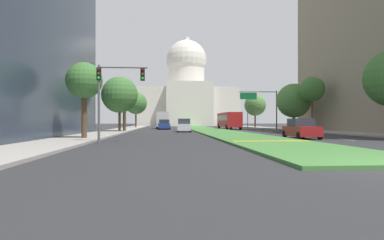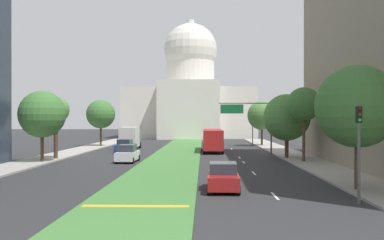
% 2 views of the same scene
% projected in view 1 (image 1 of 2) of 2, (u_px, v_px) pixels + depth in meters
% --- Properties ---
extents(ground_plane, '(260.00, 260.00, 0.00)m').
position_uv_depth(ground_plane, '(204.00, 129.00, 59.92)').
color(ground_plane, '#2B2B2D').
extents(grass_median, '(5.74, 89.97, 0.14)m').
position_uv_depth(grass_median, '(208.00, 129.00, 54.94)').
color(grass_median, '#427A38').
rests_on(grass_median, ground_plane).
extents(median_curb_nose, '(5.17, 0.50, 0.04)m').
position_uv_depth(median_curb_nose, '(271.00, 141.00, 21.84)').
color(median_curb_nose, gold).
rests_on(median_curb_nose, grass_median).
extents(lane_dashes_right, '(0.16, 41.81, 0.01)m').
position_uv_depth(lane_dashes_right, '(271.00, 132.00, 45.28)').
color(lane_dashes_right, silver).
rests_on(lane_dashes_right, ground_plane).
extents(sidewalk_left, '(4.00, 89.97, 0.15)m').
position_uv_depth(sidewalk_left, '(118.00, 131.00, 48.86)').
color(sidewalk_left, '#9E9991').
rests_on(sidewalk_left, ground_plane).
extents(sidewalk_right, '(4.00, 89.97, 0.15)m').
position_uv_depth(sidewalk_right, '(301.00, 130.00, 51.05)').
color(sidewalk_right, '#9E9991').
rests_on(sidewalk_right, ground_plane).
extents(capitol_building, '(30.34, 29.26, 28.88)m').
position_uv_depth(capitol_building, '(187.00, 97.00, 109.01)').
color(capitol_building, silver).
rests_on(capitol_building, ground_plane).
extents(traffic_light_near_left, '(3.34, 0.35, 5.20)m').
position_uv_depth(traffic_light_near_left, '(112.00, 86.00, 22.25)').
color(traffic_light_near_left, '#515456').
rests_on(traffic_light_near_left, ground_plane).
extents(traffic_light_far_right, '(0.28, 0.35, 5.20)m').
position_uv_depth(traffic_light_far_right, '(248.00, 113.00, 74.15)').
color(traffic_light_far_right, '#515456').
rests_on(traffic_light_far_right, ground_plane).
extents(overhead_guide_sign, '(6.49, 0.20, 6.50)m').
position_uv_depth(overhead_guide_sign, '(262.00, 102.00, 55.28)').
color(overhead_guide_sign, '#515456').
rests_on(overhead_guide_sign, ground_plane).
extents(street_tree_left_near, '(2.84, 2.84, 6.09)m').
position_uv_depth(street_tree_left_near, '(84.00, 81.00, 26.30)').
color(street_tree_left_near, '#4C3823').
rests_on(street_tree_left_near, ground_plane).
extents(street_tree_left_mid, '(4.68, 4.68, 7.19)m').
position_uv_depth(street_tree_left_mid, '(120.00, 95.00, 43.09)').
color(street_tree_left_mid, '#4C3823').
rests_on(street_tree_left_mid, ground_plane).
extents(street_tree_right_mid, '(3.39, 3.39, 7.56)m').
position_uv_depth(street_tree_right_mid, '(312.00, 89.00, 46.08)').
color(street_tree_right_mid, '#4C3823').
rests_on(street_tree_right_mid, ground_plane).
extents(street_tree_left_far, '(2.89, 2.89, 6.82)m').
position_uv_depth(street_tree_left_far, '(124.00, 94.00, 46.52)').
color(street_tree_left_far, '#4C3823').
rests_on(street_tree_left_far, ground_plane).
extents(street_tree_right_far, '(5.16, 5.16, 7.13)m').
position_uv_depth(street_tree_right_far, '(294.00, 101.00, 50.46)').
color(street_tree_right_far, '#4C3823').
rests_on(street_tree_right_far, ground_plane).
extents(street_tree_left_distant, '(4.54, 4.54, 7.42)m').
position_uv_depth(street_tree_left_distant, '(136.00, 103.00, 68.72)').
color(street_tree_left_distant, '#4C3823').
rests_on(street_tree_left_distant, ground_plane).
extents(street_tree_right_distant, '(4.68, 4.68, 7.30)m').
position_uv_depth(street_tree_right_distant, '(255.00, 105.00, 73.08)').
color(street_tree_right_distant, '#4C3823').
rests_on(street_tree_right_distant, ground_plane).
extents(sedan_lead_stopped, '(2.01, 4.35, 1.68)m').
position_uv_depth(sedan_lead_stopped, '(301.00, 129.00, 28.10)').
color(sedan_lead_stopped, maroon).
rests_on(sedan_lead_stopped, ground_plane).
extents(sedan_midblock, '(2.00, 4.20, 1.79)m').
position_uv_depth(sedan_midblock, '(184.00, 126.00, 44.69)').
color(sedan_midblock, silver).
rests_on(sedan_midblock, ground_plane).
extents(sedan_distant, '(2.19, 4.57, 1.73)m').
position_uv_depth(sedan_distant, '(165.00, 125.00, 57.79)').
color(sedan_distant, navy).
rests_on(sedan_distant, ground_plane).
extents(box_truck_delivery, '(2.40, 6.40, 3.20)m').
position_uv_depth(box_truck_delivery, '(163.00, 120.00, 63.88)').
color(box_truck_delivery, '#4C5156').
rests_on(box_truck_delivery, ground_plane).
extents(city_bus, '(2.62, 11.00, 2.95)m').
position_uv_depth(city_bus, '(229.00, 119.00, 60.09)').
color(city_bus, '#B21E1E').
rests_on(city_bus, ground_plane).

